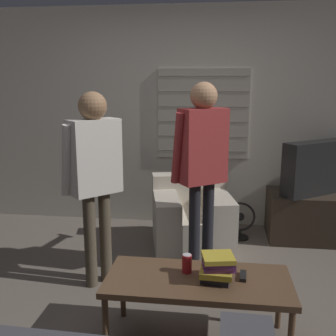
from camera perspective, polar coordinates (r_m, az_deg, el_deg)
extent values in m
plane|color=#665B51|center=(3.14, -1.54, -20.42)|extent=(16.00, 16.00, 0.00)
cube|color=#BCB7A8|center=(4.67, 2.19, 7.19)|extent=(5.20, 0.06, 2.55)
cube|color=#A8A393|center=(4.61, 5.11, 7.80)|extent=(1.05, 0.02, 1.03)
cube|color=gray|center=(4.65, 5.00, 2.50)|extent=(1.03, 0.00, 0.01)
cube|color=gray|center=(4.63, 5.04, 4.60)|extent=(1.03, 0.00, 0.01)
cube|color=gray|center=(4.61, 5.08, 6.72)|extent=(1.03, 0.00, 0.01)
cube|color=gray|center=(4.59, 5.12, 8.86)|extent=(1.03, 0.00, 0.01)
cube|color=gray|center=(4.59, 5.17, 11.01)|extent=(1.03, 0.00, 0.01)
cube|color=gray|center=(4.58, 5.21, 13.16)|extent=(1.03, 0.00, 0.01)
cube|color=beige|center=(4.13, 3.42, -8.92)|extent=(0.92, 0.95, 0.40)
cube|color=beige|center=(4.30, 2.91, -2.95)|extent=(0.79, 0.36, 0.32)
cube|color=beige|center=(4.07, 7.18, -4.94)|extent=(0.40, 0.84, 0.18)
cube|color=beige|center=(4.00, -0.30, -5.17)|extent=(0.40, 0.84, 0.18)
cube|color=brown|center=(2.65, 4.37, -16.05)|extent=(1.20, 0.53, 0.04)
cylinder|color=brown|center=(3.03, -6.57, -17.16)|extent=(0.04, 0.04, 0.42)
cylinder|color=brown|center=(2.99, 15.83, -17.99)|extent=(0.04, 0.04, 0.42)
cylinder|color=brown|center=(2.66, -9.03, -21.84)|extent=(0.04, 0.04, 0.42)
cube|color=#33281E|center=(4.61, 20.46, -6.58)|extent=(0.99, 0.56, 0.52)
cube|color=black|center=(4.47, 20.99, 0.07)|extent=(0.83, 0.67, 0.57)
cube|color=#3D4738|center=(4.54, 20.01, 0.31)|extent=(0.62, 0.45, 0.47)
cylinder|color=#4C4233|center=(3.39, -11.23, -10.34)|extent=(0.10, 0.10, 0.81)
cylinder|color=#4C4233|center=(3.45, -9.07, -9.82)|extent=(0.10, 0.10, 0.81)
cube|color=beige|center=(3.22, -10.62, 1.62)|extent=(0.43, 0.43, 0.60)
sphere|color=#846042|center=(3.17, -10.91, 8.82)|extent=(0.23, 0.23, 0.23)
cylinder|color=beige|center=(3.16, -14.54, 1.03)|extent=(0.16, 0.16, 0.58)
cylinder|color=beige|center=(3.51, -9.21, 4.19)|extent=(0.41, 0.40, 0.40)
cube|color=black|center=(3.73, -10.85, 1.93)|extent=(0.10, 0.10, 0.12)
cylinder|color=black|center=(3.50, 3.85, -8.96)|extent=(0.10, 0.10, 0.85)
cylinder|color=black|center=(3.58, 5.80, -8.55)|extent=(0.10, 0.10, 0.85)
cube|color=maroon|center=(3.35, 5.07, 3.19)|extent=(0.44, 0.39, 0.64)
sphere|color=#A87A56|center=(3.30, 5.21, 10.41)|extent=(0.23, 0.23, 0.23)
cylinder|color=maroon|center=(3.27, 1.40, 2.84)|extent=(0.15, 0.17, 0.61)
cylinder|color=maroon|center=(3.66, 5.79, 6.07)|extent=(0.38, 0.49, 0.37)
cube|color=black|center=(3.90, 3.63, 4.19)|extent=(0.08, 0.09, 0.12)
cube|color=black|center=(2.61, 6.98, -15.54)|extent=(0.20, 0.17, 0.04)
cube|color=gold|center=(2.58, 6.99, -14.84)|extent=(0.21, 0.17, 0.04)
cube|color=#75387F|center=(2.59, 7.37, -13.99)|extent=(0.22, 0.18, 0.03)
cube|color=#75387F|center=(2.56, 7.45, -13.49)|extent=(0.21, 0.13, 0.04)
cube|color=gold|center=(2.55, 7.29, -12.76)|extent=(0.22, 0.21, 0.03)
cylinder|color=red|center=(2.68, 2.76, -13.69)|extent=(0.07, 0.07, 0.12)
cylinder|color=silver|center=(2.66, 2.77, -12.47)|extent=(0.06, 0.06, 0.00)
cube|color=black|center=(2.68, 10.84, -15.13)|extent=(0.05, 0.13, 0.02)
cylinder|color=black|center=(4.50, 10.30, -9.86)|extent=(0.20, 0.20, 0.02)
cylinder|color=black|center=(4.48, 10.32, -9.28)|extent=(0.03, 0.03, 0.08)
torus|color=black|center=(4.42, 10.42, -6.97)|extent=(0.33, 0.02, 0.33)
sphere|color=black|center=(4.42, 10.42, -6.97)|extent=(0.09, 0.09, 0.09)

